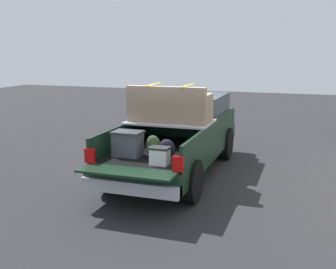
# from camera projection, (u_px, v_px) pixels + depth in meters

# --- Properties ---
(ground_plane) EXTENTS (40.00, 40.00, 0.00)m
(ground_plane) POSITION_uv_depth(u_px,v_px,m) (176.00, 173.00, 10.09)
(ground_plane) COLOR #262628
(pickup_truck) EXTENTS (6.05, 2.06, 2.23)m
(pickup_truck) POSITION_uv_depth(u_px,v_px,m) (180.00, 132.00, 10.23)
(pickup_truck) COLOR black
(pickup_truck) RESTS_ON ground_plane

